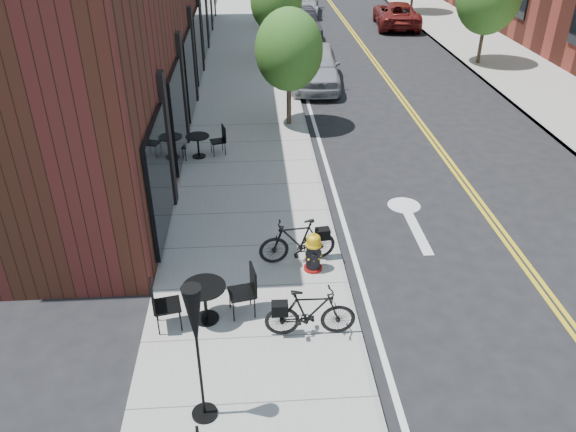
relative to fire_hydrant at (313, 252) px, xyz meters
name	(u,v)px	position (x,y,z in m)	size (l,w,h in m)	color
ground	(348,287)	(0.68, -0.51, -0.54)	(120.00, 120.00, 0.00)	black
sidewalk_near	(248,116)	(-1.32, 9.49, -0.48)	(4.00, 70.00, 0.12)	#9E9B93
sidewalk_far	(572,108)	(10.68, 9.49, -0.48)	(4.00, 70.00, 0.12)	#9E9B93
tree_near_a	(289,50)	(0.08, 8.49, 2.06)	(2.20, 2.20, 3.81)	#382B1E
tree_near_b	(276,2)	(0.08, 16.49, 2.17)	(2.30, 2.30, 3.98)	#382B1E
fire_hydrant	(313,252)	(0.00, 0.00, 0.00)	(0.39, 0.39, 0.90)	maroon
bicycle_left	(297,241)	(-0.31, 0.34, 0.08)	(0.47, 1.67, 1.00)	black
bicycle_right	(310,313)	(-0.27, -1.99, 0.07)	(0.46, 1.64, 0.99)	black
bistro_set_b	(205,298)	(-2.17, -1.46, 0.08)	(1.91, 0.95, 1.00)	black
bistro_set_c	(198,143)	(-2.81, 5.94, 0.02)	(1.66, 0.86, 0.87)	black
patio_umbrella	(195,328)	(-2.07, -3.68, 1.34)	(0.40, 0.40, 2.46)	black
parked_car_a	(315,65)	(1.48, 13.03, 0.28)	(1.95, 4.83, 1.65)	#A4A6AC
parked_car_b	(298,23)	(1.49, 21.25, 0.24)	(1.67, 4.79, 1.58)	black
parked_car_c	(302,3)	(2.28, 27.67, 0.19)	(2.06, 5.06, 1.47)	#A8A8AD
parked_car_far	(396,14)	(7.41, 23.78, 0.16)	(2.34, 5.07, 1.41)	maroon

